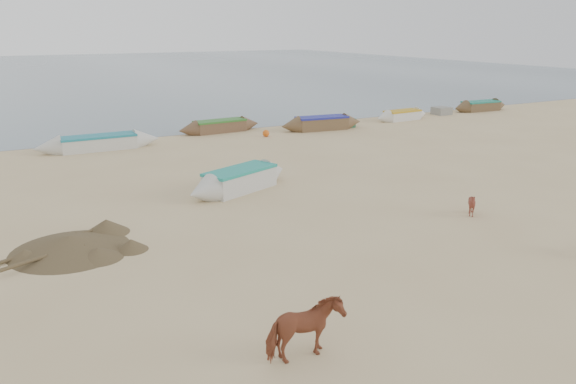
# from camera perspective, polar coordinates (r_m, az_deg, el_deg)

# --- Properties ---
(ground) EXTENTS (140.00, 140.00, 0.00)m
(ground) POSITION_cam_1_polar(r_m,az_deg,el_deg) (17.81, 6.19, -6.30)
(ground) COLOR tan
(ground) RESTS_ON ground
(sea) EXTENTS (160.00, 160.00, 0.00)m
(sea) POSITION_cam_1_polar(r_m,az_deg,el_deg) (96.14, -23.24, 11.08)
(sea) COLOR slate
(sea) RESTS_ON ground
(cow_adult) EXTENTS (1.67, 0.78, 1.40)m
(cow_adult) POSITION_cam_1_polar(r_m,az_deg,el_deg) (12.22, 1.70, -13.83)
(cow_adult) COLOR brown
(cow_adult) RESTS_ON ground
(calf_front) EXTENTS (0.86, 0.78, 0.89)m
(calf_front) POSITION_cam_1_polar(r_m,az_deg,el_deg) (22.16, 18.19, -1.22)
(calf_front) COLOR maroon
(calf_front) RESTS_ON ground
(near_canoe) EXTENTS (5.81, 3.37, 0.98)m
(near_canoe) POSITION_cam_1_polar(r_m,az_deg,el_deg) (24.41, -4.88, 1.26)
(near_canoe) COLOR beige
(near_canoe) RESTS_ON ground
(debris_pile) EXTENTS (4.72, 4.72, 0.50)m
(debris_pile) POSITION_cam_1_polar(r_m,az_deg,el_deg) (19.19, -21.26, -4.87)
(debris_pile) COLOR brown
(debris_pile) RESTS_ON ground
(waterline_canoes) EXTENTS (60.59, 4.77, 0.93)m
(waterline_canoes) POSITION_cam_1_polar(r_m,az_deg,el_deg) (35.01, -13.89, 5.38)
(waterline_canoes) COLOR brown
(waterline_canoes) RESTS_ON ground
(beach_clutter) EXTENTS (47.00, 3.77, 0.64)m
(beach_clutter) POSITION_cam_1_polar(r_m,az_deg,el_deg) (36.52, -6.51, 6.01)
(beach_clutter) COLOR #306C49
(beach_clutter) RESTS_ON ground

